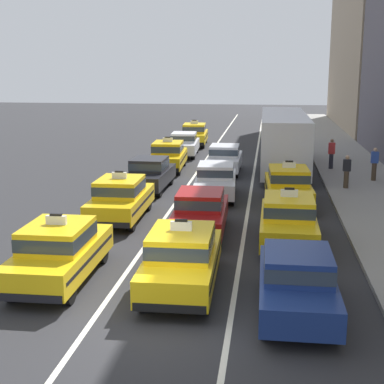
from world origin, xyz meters
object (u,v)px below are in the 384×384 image
object	(u,v)px
sedan_left_third	(150,173)
sedan_center_fourth	(225,158)
taxi_left_second	(121,198)
taxi_left_nearest	(59,251)
taxi_center_nearest	(182,258)
bus_right_fourth	(283,138)
taxi_left_fourth	(168,155)
sedan_right_fifth	(280,136)
sedan_left_fifth	(184,143)
pedestrian_trailing	(347,171)
pedestrian_far_corner	(331,154)
taxi_right_third	(288,185)
sedan_center_second	(200,211)
sedan_center_third	(216,179)
taxi_right_second	(288,219)
pedestrian_by_storefront	(374,164)
sedan_right_nearest	(297,280)
taxi_left_sixth	(194,134)

from	to	relation	value
sedan_left_third	sedan_center_fourth	distance (m)	6.01
taxi_left_second	taxi_left_nearest	bearing A→B (deg)	-90.11
taxi_center_nearest	bus_right_fourth	xyz separation A→B (m)	(3.03, 18.68, 0.94)
taxi_left_fourth	sedan_right_fifth	xyz separation A→B (m)	(6.54, 10.81, -0.03)
sedan_left_fifth	taxi_left_nearest	bearing A→B (deg)	-90.07
sedan_center_fourth	pedestrian_trailing	size ratio (longest dim) A/B	2.72
taxi_center_nearest	sedan_center_fourth	xyz separation A→B (m)	(-0.22, 17.12, -0.03)
taxi_center_nearest	pedestrian_far_corner	size ratio (longest dim) A/B	2.71
taxi_right_third	sedan_right_fifth	size ratio (longest dim) A/B	1.07
taxi_left_second	sedan_left_third	distance (m)	5.45
taxi_right_third	sedan_center_second	bearing A→B (deg)	-123.77
sedan_right_fifth	pedestrian_far_corner	xyz separation A→B (m)	(2.72, -9.81, 0.16)
sedan_center_second	taxi_right_third	bearing A→B (deg)	56.23
sedan_center_third	taxi_right_second	bearing A→B (deg)	-65.16
pedestrian_trailing	taxi_left_fourth	bearing A→B (deg)	155.50
pedestrian_by_storefront	pedestrian_trailing	distance (m)	2.64
taxi_right_second	sedan_right_nearest	bearing A→B (deg)	-89.57
sedan_center_fourth	taxi_right_third	world-z (taller)	taxi_right_third
sedan_left_third	taxi_right_second	size ratio (longest dim) A/B	0.95
sedan_center_third	taxi_right_second	distance (m)	7.23
sedan_right_nearest	sedan_center_second	bearing A→B (deg)	116.35
pedestrian_trailing	pedestrian_by_storefront	bearing A→B (deg)	51.60
sedan_left_third	taxi_left_sixth	world-z (taller)	taxi_left_sixth
taxi_right_third	pedestrian_trailing	distance (m)	4.37
taxi_left_fourth	taxi_center_nearest	xyz separation A→B (m)	(3.50, -17.48, 0.00)
taxi_left_nearest	taxi_center_nearest	bearing A→B (deg)	-1.99
taxi_left_nearest	sedan_center_third	world-z (taller)	taxi_left_nearest
taxi_left_sixth	sedan_right_fifth	distance (m)	6.43
taxi_right_second	taxi_right_third	xyz separation A→B (m)	(0.16, 5.55, 0.00)
taxi_right_second	bus_right_fourth	world-z (taller)	bus_right_fourth
sedan_center_third	pedestrian_trailing	size ratio (longest dim) A/B	2.77
taxi_left_sixth	bus_right_fourth	bearing A→B (deg)	-55.94
pedestrian_trailing	sedan_center_third	bearing A→B (deg)	-159.24
sedan_left_fifth	taxi_right_third	size ratio (longest dim) A/B	0.95
sedan_center_fourth	sedan_right_nearest	bearing A→B (deg)	-80.13
taxi_center_nearest	taxi_right_third	world-z (taller)	same
sedan_center_second	bus_right_fourth	bearing A→B (deg)	76.92
sedan_center_third	sedan_left_fifth	bearing A→B (deg)	105.18
taxi_right_second	sedan_right_fifth	xyz separation A→B (m)	(0.13, 23.96, -0.03)
taxi_left_nearest	pedestrian_by_storefront	world-z (taller)	taxi_left_nearest
sedan_left_third	taxi_center_nearest	size ratio (longest dim) A/B	0.94
sedan_center_third	sedan_right_fifth	distance (m)	17.69
taxi_center_nearest	pedestrian_trailing	world-z (taller)	taxi_center_nearest
sedan_right_nearest	pedestrian_by_storefront	bearing A→B (deg)	74.26
bus_right_fourth	sedan_center_third	bearing A→B (deg)	-112.05
sedan_center_second	sedan_right_nearest	distance (m)	6.94
pedestrian_trailing	pedestrian_far_corner	xyz separation A→B (m)	(-0.17, 5.30, 0.06)
sedan_left_fifth	pedestrian_trailing	distance (m)	13.51
bus_right_fourth	sedan_right_fifth	distance (m)	9.66
taxi_left_fourth	pedestrian_trailing	bearing A→B (deg)	-24.50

